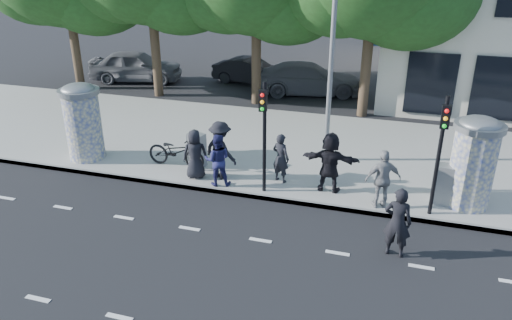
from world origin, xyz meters
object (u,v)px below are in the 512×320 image
(ped_e, at_px, (383,179))
(cabinet_left, at_px, (197,150))
(ped_f, at_px, (330,162))
(car_left, at_px, (136,66))
(ped_a, at_px, (195,154))
(ad_column_left, at_px, (83,120))
(traffic_pole_near, at_px, (264,127))
(traffic_pole_far, at_px, (441,145))
(ped_c, at_px, (217,160))
(street_lamp, at_px, (333,23))
(cabinet_right, at_px, (446,185))
(car_mid, at_px, (251,71))
(ped_b, at_px, (281,158))
(ped_d, at_px, (220,150))
(ad_column_right, at_px, (474,160))
(man_road, at_px, (398,222))
(bicycle, at_px, (176,151))
(car_right, at_px, (308,79))

(ped_e, xyz_separation_m, cabinet_left, (-6.11, 1.14, -0.31))
(ped_f, height_order, car_left, ped_f)
(ped_a, height_order, cabinet_left, ped_a)
(ad_column_left, relative_size, traffic_pole_near, 0.78)
(traffic_pole_far, relative_size, ped_c, 2.05)
(street_lamp, bearing_deg, car_left, 145.65)
(cabinet_right, relative_size, car_mid, 0.30)
(traffic_pole_far, height_order, car_mid, traffic_pole_far)
(ped_b, height_order, ped_c, ped_c)
(cabinet_right, bearing_deg, ped_a, -168.70)
(traffic_pole_near, bearing_deg, ped_d, 160.76)
(traffic_pole_far, bearing_deg, traffic_pole_near, 180.00)
(ad_column_right, distance_m, street_lamp, 5.81)
(ped_c, bearing_deg, cabinet_right, 169.84)
(ped_e, bearing_deg, ped_c, -21.44)
(car_left, bearing_deg, car_mid, -90.72)
(traffic_pole_near, distance_m, ped_b, 1.56)
(ad_column_left, bearing_deg, car_left, 110.07)
(man_road, bearing_deg, ped_b, -32.59)
(ped_e, distance_m, man_road, 2.15)
(ped_d, height_order, cabinet_right, ped_d)
(traffic_pole_near, bearing_deg, traffic_pole_far, 0.00)
(traffic_pole_far, xyz_separation_m, street_lamp, (-3.40, 2.84, 2.56))
(traffic_pole_far, relative_size, street_lamp, 0.42)
(ped_f, distance_m, cabinet_left, 4.57)
(ped_d, bearing_deg, ped_b, -147.35)
(ped_d, bearing_deg, bicycle, 12.46)
(ped_a, distance_m, ped_c, 0.90)
(ped_e, bearing_deg, traffic_pole_far, 156.15)
(ped_c, relative_size, ped_d, 0.88)
(ped_a, xyz_separation_m, ped_d, (0.78, 0.22, 0.14))
(ped_a, relative_size, ped_e, 0.92)
(cabinet_right, bearing_deg, ped_c, -165.94)
(traffic_pole_near, distance_m, cabinet_left, 3.29)
(ped_a, relative_size, cabinet_right, 1.34)
(ped_a, height_order, man_road, man_road)
(car_left, relative_size, car_mid, 1.21)
(ped_c, xyz_separation_m, man_road, (5.42, -2.09, -0.06))
(car_right, bearing_deg, traffic_pole_near, 170.84)
(ad_column_left, distance_m, car_left, 10.81)
(ad_column_right, distance_m, car_left, 18.93)
(ad_column_left, distance_m, ped_b, 6.94)
(cabinet_right, relative_size, car_right, 0.23)
(traffic_pole_far, height_order, street_lamp, street_lamp)
(bicycle, bearing_deg, ped_f, -88.91)
(ped_b, bearing_deg, car_mid, -48.17)
(traffic_pole_far, height_order, ped_a, traffic_pole_far)
(ped_a, height_order, car_left, ped_a)
(street_lamp, xyz_separation_m, cabinet_right, (3.79, -2.08, -4.05))
(ped_f, bearing_deg, ad_column_right, -175.51)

